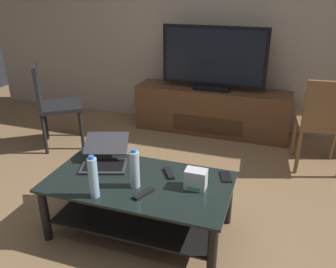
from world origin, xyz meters
The scene contains 14 objects.
ground_plane centered at (0.00, 0.00, 0.00)m, with size 7.68×7.68×0.00m, color olive.
back_wall centered at (0.00, 2.24, 1.40)m, with size 6.40×0.12×2.80m, color #B2A38C.
coffee_table centered at (-0.08, -0.06, 0.29)m, with size 1.27×0.68×0.42m.
media_cabinet centered at (0.02, 1.92, 0.27)m, with size 1.80×0.42×0.54m.
television centered at (0.02, 1.89, 0.88)m, with size 1.18×0.20×0.71m.
dining_chair centered at (1.19, 1.31, 0.52)m, with size 0.48×0.48×0.91m.
side_chair centered at (-1.53, 1.00, 0.52)m, with size 0.61×0.61×0.92m.
laptop centered at (-0.41, 0.09, 0.48)m, with size 0.43×0.47×0.17m.
router_box centered at (0.32, -0.02, 0.49)m, with size 0.14×0.10×0.13m.
water_bottle_near centered at (-0.07, -0.13, 0.55)m, with size 0.07×0.07×0.28m.
water_bottle_far centered at (-0.27, -0.32, 0.56)m, with size 0.06×0.06×0.29m.
cell_phone centered at (0.49, 0.18, 0.43)m, with size 0.07×0.14×0.01m, color black.
tv_remote centered at (0.09, 0.09, 0.43)m, with size 0.04×0.16×0.02m, color black.
soundbar_remote centered at (0.02, -0.21, 0.43)m, with size 0.04×0.16×0.02m, color black.
Camera 1 is at (0.76, -1.94, 1.68)m, focal length 36.96 mm.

